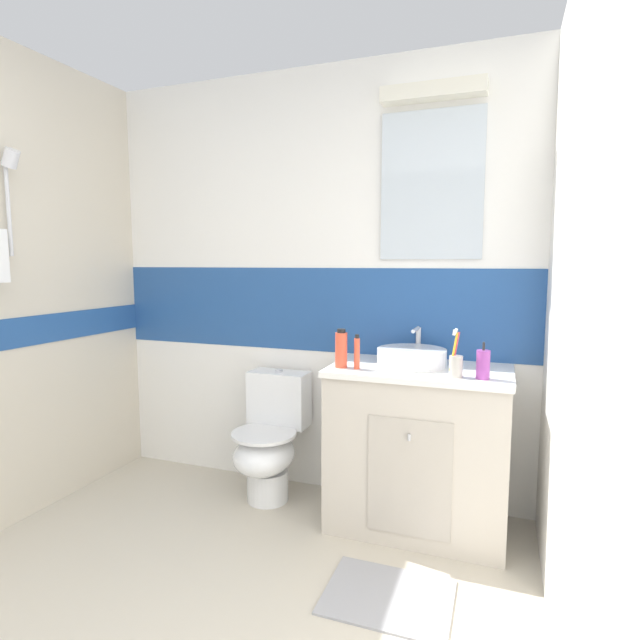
# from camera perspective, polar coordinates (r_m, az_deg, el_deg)

# --- Properties ---
(ground_plane) EXTENTS (3.20, 3.48, 0.04)m
(ground_plane) POSITION_cam_1_polar(r_m,az_deg,el_deg) (2.39, -13.16, -29.52)
(ground_plane) COLOR beige
(wall_back_tiled) EXTENTS (3.20, 0.20, 2.50)m
(wall_back_tiled) POSITION_cam_1_polar(r_m,az_deg,el_deg) (3.05, -0.60, 4.30)
(wall_back_tiled) COLOR white
(wall_back_tiled) RESTS_ON ground_plane
(wall_right_plain) EXTENTS (0.10, 3.48, 2.50)m
(wall_right_plain) POSITION_cam_1_polar(r_m,az_deg,el_deg) (1.63, 29.20, 1.04)
(wall_right_plain) COLOR white
(wall_right_plain) RESTS_ON ground_plane
(vanity_cabinet) EXTENTS (0.90, 0.55, 0.85)m
(vanity_cabinet) POSITION_cam_1_polar(r_m,az_deg,el_deg) (2.74, 11.11, -14.01)
(vanity_cabinet) COLOR beige
(vanity_cabinet) RESTS_ON ground_plane
(sink_basin) EXTENTS (0.36, 0.40, 0.18)m
(sink_basin) POSITION_cam_1_polar(r_m,az_deg,el_deg) (2.66, 10.38, -4.05)
(sink_basin) COLOR white
(sink_basin) RESTS_ON vanity_cabinet
(toilet) EXTENTS (0.37, 0.50, 0.74)m
(toilet) POSITION_cam_1_polar(r_m,az_deg,el_deg) (3.03, -5.75, -13.46)
(toilet) COLOR white
(toilet) RESTS_ON ground_plane
(toothbrush_cup) EXTENTS (0.06, 0.06, 0.23)m
(toothbrush_cup) POSITION_cam_1_polar(r_m,az_deg,el_deg) (2.43, 15.17, -4.87)
(toothbrush_cup) COLOR #B2ADA3
(toothbrush_cup) RESTS_ON vanity_cabinet
(soap_dispenser) EXTENTS (0.06, 0.06, 0.17)m
(soap_dispenser) POSITION_cam_1_polar(r_m,az_deg,el_deg) (2.42, 18.04, -4.82)
(soap_dispenser) COLOR #993F99
(soap_dispenser) RESTS_ON vanity_cabinet
(shampoo_bottle_tall) EXTENTS (0.06, 0.06, 0.20)m
(shampoo_bottle_tall) POSITION_cam_1_polar(r_m,az_deg,el_deg) (2.55, 2.42, -3.32)
(shampoo_bottle_tall) COLOR #D84C33
(shampoo_bottle_tall) RESTS_ON vanity_cabinet
(toothpaste_tube_upright) EXTENTS (0.03, 0.03, 0.18)m
(toothpaste_tube_upright) POSITION_cam_1_polar(r_m,az_deg,el_deg) (2.53, 4.22, -3.71)
(toothpaste_tube_upright) COLOR #D84C33
(toothpaste_tube_upright) RESTS_ON vanity_cabinet
(bath_mat) EXTENTS (0.52, 0.41, 0.01)m
(bath_mat) POSITION_cam_1_polar(r_m,az_deg,el_deg) (2.39, 7.74, -28.70)
(bath_mat) COLOR #99999E
(bath_mat) RESTS_ON ground_plane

